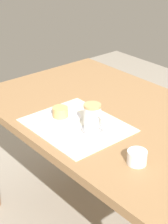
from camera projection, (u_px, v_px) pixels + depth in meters
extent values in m
cylinder|color=#997047|center=(87.00, 117.00, 2.40)|extent=(0.05, 0.05, 0.67)
cube|color=#997047|center=(116.00, 119.00, 1.64)|extent=(1.30, 0.80, 0.04)
cylinder|color=#D1B27F|center=(144.00, 148.00, 2.32)|extent=(0.04, 0.04, 0.42)
cube|color=silver|center=(77.00, 125.00, 1.54)|extent=(0.40, 0.33, 0.00)
cylinder|color=white|center=(60.00, 118.00, 1.58)|extent=(0.17, 0.17, 0.01)
cylinder|color=#E0A860|center=(60.00, 112.00, 1.57)|extent=(0.07, 0.07, 0.04)
cylinder|color=#99999E|center=(92.00, 129.00, 1.50)|extent=(0.09, 0.09, 0.00)
cylinder|color=white|center=(92.00, 118.00, 1.48)|extent=(0.07, 0.07, 0.10)
cylinder|color=tan|center=(92.00, 106.00, 1.46)|extent=(0.07, 0.07, 0.01)
torus|color=white|center=(98.00, 121.00, 1.45)|extent=(0.06, 0.01, 0.06)
cylinder|color=silver|center=(36.00, 125.00, 1.53)|extent=(0.13, 0.01, 0.01)
cylinder|color=white|center=(137.00, 157.00, 1.29)|extent=(0.07, 0.07, 0.05)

